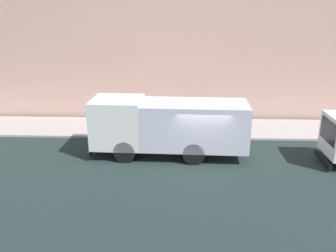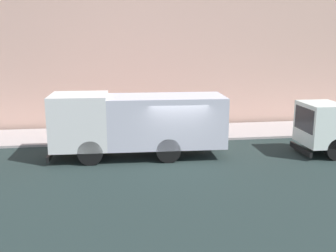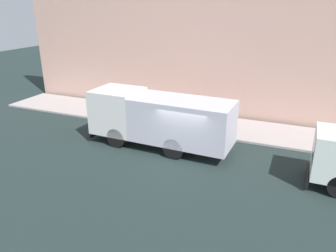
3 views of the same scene
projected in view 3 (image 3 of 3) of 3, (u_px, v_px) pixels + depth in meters
name	position (u px, v px, depth m)	size (l,w,h in m)	color
ground	(183.00, 158.00, 16.15)	(80.00, 80.00, 0.00)	#1F2C2B
sidewalk	(210.00, 125.00, 20.27)	(3.62, 30.00, 0.12)	#A99E9C
building_facade	(224.00, 36.00, 20.42)	(0.50, 30.00, 10.50)	#D3A390
large_utility_truck	(159.00, 118.00, 16.86)	(2.58, 7.77, 2.87)	silver
pedestrian_walking	(187.00, 112.00, 19.54)	(0.37, 0.37, 1.72)	#43365A
pedestrian_standing	(221.00, 118.00, 18.58)	(0.50, 0.50, 1.71)	#46394D
traffic_cone_orange	(135.00, 116.00, 20.85)	(0.41, 0.41, 0.58)	orange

